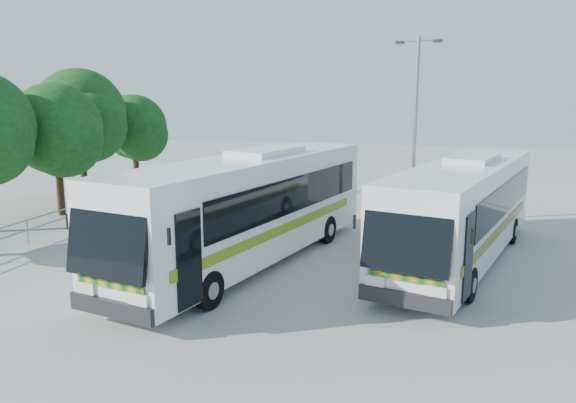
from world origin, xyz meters
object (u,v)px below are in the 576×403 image
(coach_main, at_px, (250,206))
(coach_adjacent, at_px, (463,209))
(tree_far_e, at_px, (135,127))
(tree_far_c, at_px, (57,129))
(lamppost, at_px, (415,122))
(tree_far_d, at_px, (81,115))

(coach_main, xyz_separation_m, coach_adjacent, (7.21, 2.14, -0.14))
(tree_far_e, relative_size, coach_main, 0.43)
(tree_far_c, relative_size, coach_main, 0.47)
(tree_far_c, distance_m, coach_main, 12.96)
(coach_adjacent, bearing_deg, lamppost, 124.07)
(coach_main, bearing_deg, coach_adjacent, 29.61)
(coach_adjacent, bearing_deg, tree_far_c, -174.08)
(coach_main, relative_size, lamppost, 1.64)
(tree_far_d, distance_m, tree_far_e, 4.65)
(tree_far_c, distance_m, tree_far_d, 3.93)
(tree_far_d, bearing_deg, coach_adjacent, -18.92)
(coach_main, xyz_separation_m, lamppost, (5.20, 8.10, 2.60))
(coach_main, bearing_deg, tree_far_d, 158.01)
(tree_far_c, xyz_separation_m, tree_far_d, (-1.19, 3.70, 0.56))
(coach_adjacent, xyz_separation_m, lamppost, (-2.01, 5.96, 2.74))
(tree_far_c, height_order, tree_far_d, tree_far_d)
(tree_far_d, relative_size, coach_adjacent, 0.57)
(tree_far_d, height_order, coach_adjacent, tree_far_d)
(tree_far_c, height_order, lamppost, lamppost)
(tree_far_d, distance_m, lamppost, 18.04)
(tree_far_d, xyz_separation_m, coach_adjacent, (20.02, -6.86, -2.89))
(tree_far_e, bearing_deg, lamppost, -17.31)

